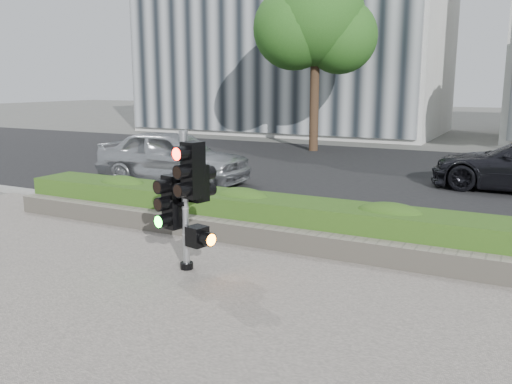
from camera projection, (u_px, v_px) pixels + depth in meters
The scene contains 9 objects.
ground at pixel (228, 290), 7.21m from camera, with size 120.00×120.00×0.00m, color #51514C.
sidewalk at pixel (92, 378), 5.03m from camera, with size 16.00×11.00×0.03m, color #9E9389.
road at pixel (400, 176), 15.90m from camera, with size 60.00×13.00×0.02m, color black.
curb at pixel (315, 230), 9.93m from camera, with size 60.00×0.25×0.12m, color gray.
stone_wall at pixel (287, 240), 8.82m from camera, with size 12.00×0.32×0.34m, color gray.
hedge at pixel (302, 221), 9.35m from camera, with size 12.00×1.00×0.68m, color #558E2B.
tree_left at pixel (316, 21), 20.91m from camera, with size 4.61×4.03×7.34m.
traffic_signal at pixel (188, 194), 7.73m from camera, with size 0.74×0.59×2.02m.
car_silver at pixel (173, 156), 14.65m from camera, with size 1.72×4.27×1.46m, color #AEB1B6.
Camera 1 is at (3.47, -5.87, 2.71)m, focal length 38.00 mm.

